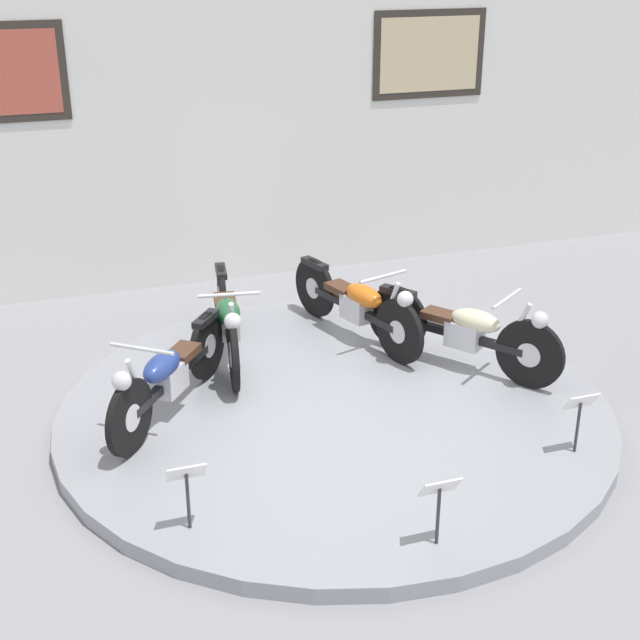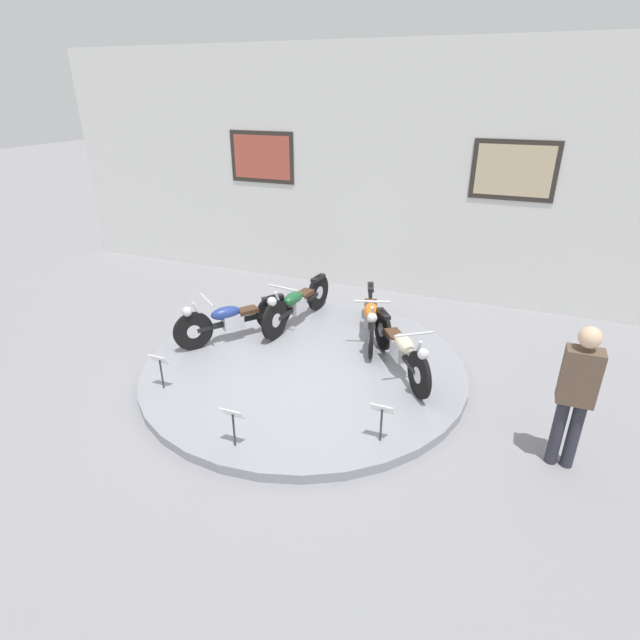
% 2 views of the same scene
% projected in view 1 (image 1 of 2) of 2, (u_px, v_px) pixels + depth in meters
% --- Properties ---
extents(ground_plane, '(60.00, 60.00, 0.00)m').
position_uv_depth(ground_plane, '(335.00, 417.00, 7.61)').
color(ground_plane, gray).
extents(display_platform, '(4.67, 4.67, 0.13)m').
position_uv_depth(display_platform, '(335.00, 410.00, 7.59)').
color(display_platform, gray).
rests_on(display_platform, ground_plane).
extents(back_wall, '(14.00, 0.22, 4.54)m').
position_uv_depth(back_wall, '(227.00, 83.00, 9.85)').
color(back_wall, silver).
rests_on(back_wall, ground_plane).
extents(motorcycle_blue, '(1.24, 1.59, 0.78)m').
position_uv_depth(motorcycle_blue, '(168.00, 374.00, 7.26)').
color(motorcycle_blue, black).
rests_on(motorcycle_blue, display_platform).
extents(motorcycle_green, '(0.54, 1.98, 0.80)m').
position_uv_depth(motorcycle_green, '(228.00, 319.00, 8.24)').
color(motorcycle_green, black).
rests_on(motorcycle_green, display_platform).
extents(motorcycle_orange, '(0.70, 1.90, 0.79)m').
position_uv_depth(motorcycle_orange, '(357.00, 303.00, 8.63)').
color(motorcycle_orange, black).
rests_on(motorcycle_orange, display_platform).
extents(motorcycle_cream, '(1.19, 1.65, 0.79)m').
position_uv_depth(motorcycle_cream, '(465.00, 330.00, 8.05)').
color(motorcycle_cream, black).
rests_on(motorcycle_cream, display_platform).
extents(info_placard_front_left, '(0.26, 0.11, 0.51)m').
position_uv_depth(info_placard_front_left, '(187.00, 481.00, 5.84)').
color(info_placard_front_left, '#333338').
rests_on(info_placard_front_left, display_platform).
extents(info_placard_front_centre, '(0.26, 0.11, 0.51)m').
position_uv_depth(info_placard_front_centre, '(439.00, 496.00, 5.69)').
color(info_placard_front_centre, '#333338').
rests_on(info_placard_front_centre, display_platform).
extents(info_placard_front_right, '(0.26, 0.11, 0.51)m').
position_uv_depth(info_placard_front_right, '(580.00, 410.00, 6.73)').
color(info_placard_front_right, '#333338').
rests_on(info_placard_front_right, display_platform).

